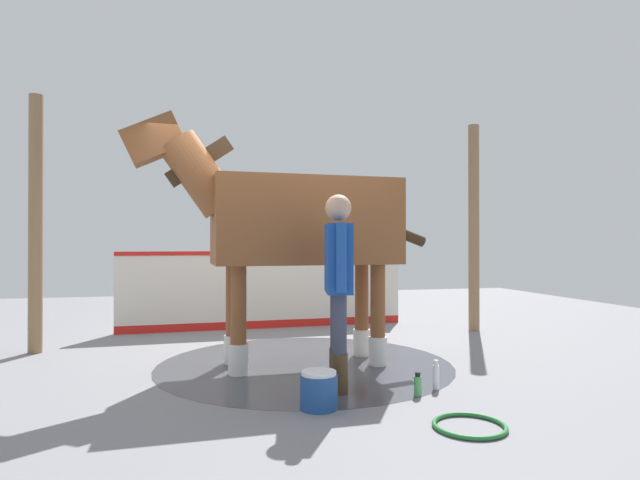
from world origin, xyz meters
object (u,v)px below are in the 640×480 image
at_px(bottle_shampoo, 436,376).
at_px(horse, 294,225).
at_px(hose_coil, 469,426).
at_px(handler, 338,276).
at_px(wash_bucket, 319,390).
at_px(bottle_spray, 418,385).

bearing_deg(bottle_shampoo, horse, -48.80).
bearing_deg(hose_coil, handler, -60.49).
height_order(handler, hose_coil, handler).
bearing_deg(wash_bucket, hose_coil, 144.70).
height_order(handler, bottle_spray, handler).
distance_m(wash_bucket, hose_coil, 1.16).
distance_m(bottle_spray, hose_coil, 0.81).
height_order(bottle_shampoo, hose_coil, bottle_shampoo).
xyz_separation_m(horse, handler, (-0.21, 1.03, -0.50)).
bearing_deg(wash_bucket, handler, -121.28).
height_order(handler, bottle_shampoo, handler).
bearing_deg(horse, wash_bucket, 84.78).
relative_size(handler, hose_coil, 3.33).
distance_m(bottle_shampoo, hose_coil, 0.98).
bearing_deg(bottle_shampoo, hose_coil, 77.76).
height_order(wash_bucket, bottle_shampoo, wash_bucket).
bearing_deg(wash_bucket, bottle_spray, -171.07).
height_order(horse, bottle_spray, horse).
xyz_separation_m(bottle_spray, hose_coil, (-0.03, 0.81, -0.08)).
relative_size(horse, handler, 1.90).
relative_size(wash_bucket, bottle_shampoo, 1.14).
height_order(horse, hose_coil, horse).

